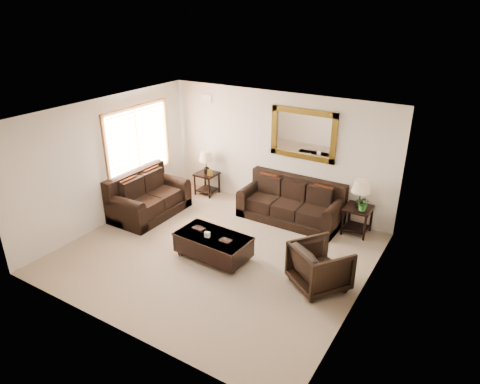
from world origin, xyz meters
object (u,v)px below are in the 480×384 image
Objects in this scene: armchair at (320,264)px; sofa at (291,205)px; end_table_left at (206,167)px; loveseat at (148,199)px; end_table_right at (360,199)px; coffee_table at (213,244)px.

sofa is at bearing -18.96° from armchair.
end_table_left is (-2.39, 0.15, 0.40)m from sofa.
armchair is (1.47, -2.02, 0.10)m from sofa.
sofa is 1.28× the size of loveseat.
coffee_table is at bearing -130.67° from end_table_right.
end_table_right is at bearing 52.28° from coffee_table.
sofa is 1.51m from end_table_right.
coffee_table is (2.32, -0.74, -0.07)m from loveseat.
end_table_right reaches higher than coffee_table.
end_table_left is at bearing 130.60° from coffee_table.
loveseat is at bearing -107.20° from end_table_left.
end_table_right is 2.18m from armchair.
end_table_left is 1.29× the size of armchair.
end_table_right is at bearing 5.16° from sofa.
loveseat is 4.40m from armchair.
end_table_left reaches higher than armchair.
loveseat is 1.22× the size of coffee_table.
end_table_right is at bearing -0.24° from end_table_left.
sofa is 2.50m from armchair.
end_table_left is 0.94× the size of end_table_right.
armchair is at bearing -89.25° from end_table_right.
end_table_right is (3.83, -0.02, 0.05)m from end_table_left.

